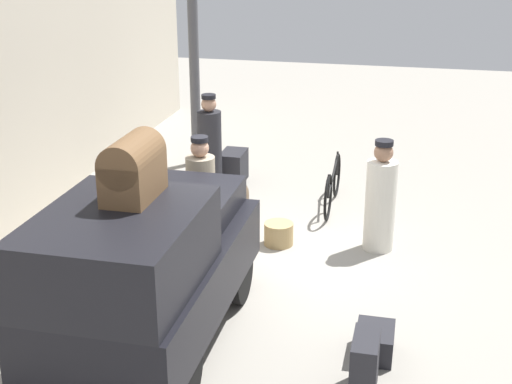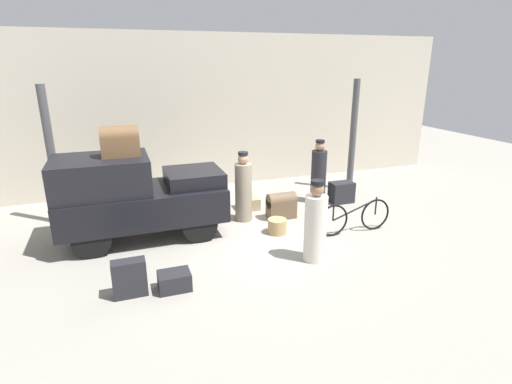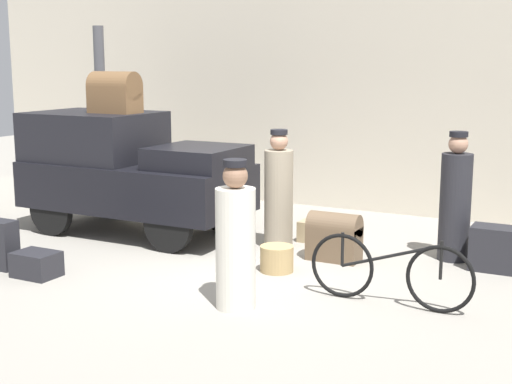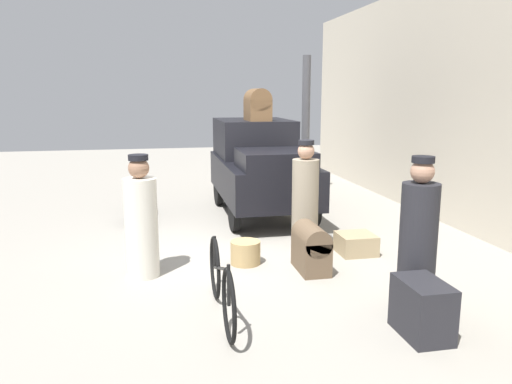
{
  "view_description": "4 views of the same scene",
  "coord_description": "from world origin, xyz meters",
  "px_view_note": "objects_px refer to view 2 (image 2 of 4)",
  "views": [
    {
      "loc": [
        -8.66,
        -1.88,
        4.39
      ],
      "look_at": [
        0.2,
        0.2,
        0.95
      ],
      "focal_mm": 50.0,
      "sensor_mm": 36.0,
      "label": 1
    },
    {
      "loc": [
        -2.62,
        -7.7,
        3.71
      ],
      "look_at": [
        0.2,
        0.2,
        0.95
      ],
      "focal_mm": 28.0,
      "sensor_mm": 36.0,
      "label": 2
    },
    {
      "loc": [
        4.42,
        -7.89,
        2.64
      ],
      "look_at": [
        0.2,
        0.2,
        0.95
      ],
      "focal_mm": 50.0,
      "sensor_mm": 36.0,
      "label": 3
    },
    {
      "loc": [
        7.28,
        -1.26,
        2.38
      ],
      "look_at": [
        0.2,
        0.2,
        0.95
      ],
      "focal_mm": 35.0,
      "sensor_mm": 36.0,
      "label": 4
    }
  ],
  "objects_px": {
    "porter_with_bicycle": "(315,225)",
    "trunk_barrel_dark": "(281,205)",
    "wicker_basket": "(277,226)",
    "trunk_wicker_pale": "(341,192)",
    "bicycle": "(354,217)",
    "suitcase_black_upright": "(248,203)",
    "truck": "(135,194)",
    "porter_lifting_near_truck": "(319,174)",
    "trunk_umber_medium": "(130,278)",
    "conductor_in_dark_uniform": "(243,190)",
    "trunk_on_truck_roof": "(120,141)",
    "trunk_large_brown": "(174,281)"
  },
  "relations": [
    {
      "from": "porter_with_bicycle",
      "to": "trunk_barrel_dark",
      "type": "bearing_deg",
      "value": 83.46
    },
    {
      "from": "wicker_basket",
      "to": "trunk_wicker_pale",
      "type": "relative_size",
      "value": 0.67
    },
    {
      "from": "bicycle",
      "to": "suitcase_black_upright",
      "type": "xyz_separation_m",
      "value": [
        -1.76,
        2.29,
        -0.23
      ]
    },
    {
      "from": "wicker_basket",
      "to": "trunk_barrel_dark",
      "type": "xyz_separation_m",
      "value": [
        0.45,
        0.82,
        0.17
      ]
    },
    {
      "from": "truck",
      "to": "porter_lifting_near_truck",
      "type": "relative_size",
      "value": 2.01
    },
    {
      "from": "truck",
      "to": "trunk_umber_medium",
      "type": "xyz_separation_m",
      "value": [
        -0.28,
        -2.36,
        -0.68
      ]
    },
    {
      "from": "porter_lifting_near_truck",
      "to": "trunk_umber_medium",
      "type": "xyz_separation_m",
      "value": [
        -5.12,
        -3.11,
        -0.47
      ]
    },
    {
      "from": "bicycle",
      "to": "trunk_barrel_dark",
      "type": "distance_m",
      "value": 1.83
    },
    {
      "from": "porter_lifting_near_truck",
      "to": "trunk_umber_medium",
      "type": "distance_m",
      "value": 6.01
    },
    {
      "from": "wicker_basket",
      "to": "trunk_barrel_dark",
      "type": "relative_size",
      "value": 0.61
    },
    {
      "from": "conductor_in_dark_uniform",
      "to": "trunk_wicker_pale",
      "type": "xyz_separation_m",
      "value": [
        2.93,
        0.32,
        -0.49
      ]
    },
    {
      "from": "trunk_barrel_dark",
      "to": "trunk_on_truck_roof",
      "type": "distance_m",
      "value": 4.04
    },
    {
      "from": "trunk_on_truck_roof",
      "to": "porter_with_bicycle",
      "type": "bearing_deg",
      "value": -33.86
    },
    {
      "from": "porter_with_bicycle",
      "to": "suitcase_black_upright",
      "type": "distance_m",
      "value": 3.2
    },
    {
      "from": "porter_with_bicycle",
      "to": "porter_lifting_near_truck",
      "type": "distance_m",
      "value": 3.43
    },
    {
      "from": "wicker_basket",
      "to": "trunk_barrel_dark",
      "type": "height_order",
      "value": "trunk_barrel_dark"
    },
    {
      "from": "trunk_wicker_pale",
      "to": "wicker_basket",
      "type": "bearing_deg",
      "value": -151.55
    },
    {
      "from": "truck",
      "to": "trunk_on_truck_roof",
      "type": "xyz_separation_m",
      "value": [
        -0.18,
        0.0,
        1.16
      ]
    },
    {
      "from": "trunk_umber_medium",
      "to": "trunk_wicker_pale",
      "type": "relative_size",
      "value": 1.0
    },
    {
      "from": "porter_lifting_near_truck",
      "to": "trunk_barrel_dark",
      "type": "relative_size",
      "value": 2.5
    },
    {
      "from": "porter_lifting_near_truck",
      "to": "conductor_in_dark_uniform",
      "type": "bearing_deg",
      "value": -166.18
    },
    {
      "from": "suitcase_black_upright",
      "to": "trunk_barrel_dark",
      "type": "xyz_separation_m",
      "value": [
        0.57,
        -0.9,
        0.18
      ]
    },
    {
      "from": "truck",
      "to": "trunk_wicker_pale",
      "type": "relative_size",
      "value": 5.48
    },
    {
      "from": "porter_with_bicycle",
      "to": "trunk_large_brown",
      "type": "relative_size",
      "value": 2.99
    },
    {
      "from": "trunk_umber_medium",
      "to": "trunk_on_truck_roof",
      "type": "xyz_separation_m",
      "value": [
        0.1,
        2.36,
        1.84
      ]
    },
    {
      "from": "porter_lifting_near_truck",
      "to": "trunk_wicker_pale",
      "type": "height_order",
      "value": "porter_lifting_near_truck"
    },
    {
      "from": "porter_lifting_near_truck",
      "to": "trunk_umber_medium",
      "type": "relative_size",
      "value": 2.73
    },
    {
      "from": "wicker_basket",
      "to": "trunk_umber_medium",
      "type": "xyz_separation_m",
      "value": [
        -3.26,
        -1.52,
        0.15
      ]
    },
    {
      "from": "bicycle",
      "to": "trunk_on_truck_roof",
      "type": "bearing_deg",
      "value": 163.75
    },
    {
      "from": "trunk_wicker_pale",
      "to": "trunk_large_brown",
      "type": "height_order",
      "value": "trunk_wicker_pale"
    },
    {
      "from": "truck",
      "to": "conductor_in_dark_uniform",
      "type": "xyz_separation_m",
      "value": [
        2.51,
        0.18,
        -0.22
      ]
    },
    {
      "from": "porter_lifting_near_truck",
      "to": "suitcase_black_upright",
      "type": "relative_size",
      "value": 3.23
    },
    {
      "from": "wicker_basket",
      "to": "trunk_barrel_dark",
      "type": "distance_m",
      "value": 0.96
    },
    {
      "from": "truck",
      "to": "trunk_large_brown",
      "type": "height_order",
      "value": "truck"
    },
    {
      "from": "bicycle",
      "to": "wicker_basket",
      "type": "bearing_deg",
      "value": 160.98
    },
    {
      "from": "bicycle",
      "to": "porter_lifting_near_truck",
      "type": "distance_m",
      "value": 2.2
    },
    {
      "from": "conductor_in_dark_uniform",
      "to": "suitcase_black_upright",
      "type": "bearing_deg",
      "value": 63.9
    },
    {
      "from": "porter_with_bicycle",
      "to": "trunk_on_truck_roof",
      "type": "relative_size",
      "value": 2.15
    },
    {
      "from": "trunk_barrel_dark",
      "to": "truck",
      "type": "bearing_deg",
      "value": 179.86
    },
    {
      "from": "porter_lifting_near_truck",
      "to": "bicycle",
      "type": "bearing_deg",
      "value": -95.91
    },
    {
      "from": "porter_with_bicycle",
      "to": "trunk_on_truck_roof",
      "type": "xyz_separation_m",
      "value": [
        -3.35,
        2.25,
        1.43
      ]
    },
    {
      "from": "wicker_basket",
      "to": "trunk_umber_medium",
      "type": "bearing_deg",
      "value": -154.97
    },
    {
      "from": "conductor_in_dark_uniform",
      "to": "trunk_on_truck_roof",
      "type": "relative_size",
      "value": 2.25
    },
    {
      "from": "conductor_in_dark_uniform",
      "to": "trunk_umber_medium",
      "type": "xyz_separation_m",
      "value": [
        -2.79,
        -2.54,
        -0.46
      ]
    },
    {
      "from": "conductor_in_dark_uniform",
      "to": "trunk_umber_medium",
      "type": "relative_size",
      "value": 2.68
    },
    {
      "from": "trunk_large_brown",
      "to": "trunk_on_truck_roof",
      "type": "bearing_deg",
      "value": 104.29
    },
    {
      "from": "trunk_umber_medium",
      "to": "trunk_barrel_dark",
      "type": "bearing_deg",
      "value": 32.31
    },
    {
      "from": "suitcase_black_upright",
      "to": "trunk_on_truck_roof",
      "type": "relative_size",
      "value": 0.71
    },
    {
      "from": "trunk_barrel_dark",
      "to": "porter_lifting_near_truck",
      "type": "bearing_deg",
      "value": 28.36
    },
    {
      "from": "porter_lifting_near_truck",
      "to": "trunk_on_truck_roof",
      "type": "relative_size",
      "value": 2.29
    }
  ]
}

